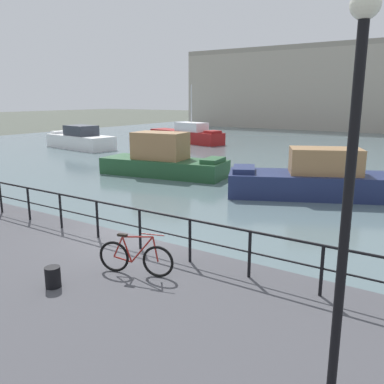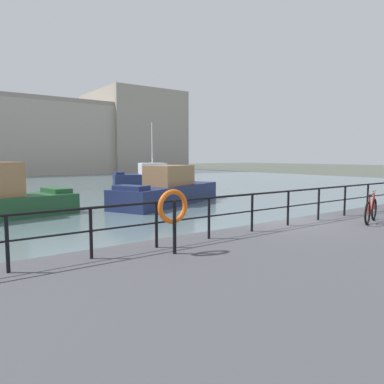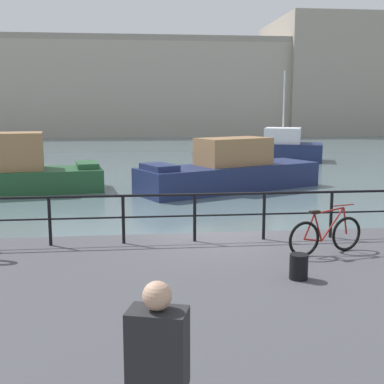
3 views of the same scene
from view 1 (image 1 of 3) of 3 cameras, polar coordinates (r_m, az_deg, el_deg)
name	(u,v)px [view 1 (image 1 of 3)]	position (r m, az deg, el deg)	size (l,w,h in m)	color
ground_plane	(134,258)	(12.12, -8.17, -9.17)	(240.00, 240.00, 0.00)	#4C5147
water_basin	(359,150)	(39.51, 22.43, 5.48)	(80.00, 60.00, 0.01)	slate
moored_blue_motorboat	(319,180)	(19.90, 17.49, 1.66)	(8.67, 5.80, 2.30)	navy
moored_harbor_tender	(187,135)	(42.89, -0.72, 8.08)	(9.86, 4.37, 5.88)	maroon
moored_white_yacht	(163,160)	(24.45, -4.06, 4.51)	(7.90, 3.69, 2.57)	#23512D
moored_green_narrowboat	(80,140)	(39.11, -15.44, 7.12)	(7.62, 3.49, 2.11)	white
quay_railing	(140,222)	(10.52, -7.37, -4.15)	(21.86, 0.07, 1.08)	black
parked_bicycle	(136,258)	(9.15, -7.95, -9.15)	(1.71, 0.59, 0.98)	black
mooring_bollard	(53,277)	(9.04, -18.98, -11.24)	(0.32, 0.32, 0.44)	black
quay_lamp_post	(351,161)	(4.94, 21.49, 4.01)	(0.32, 0.32, 4.95)	black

